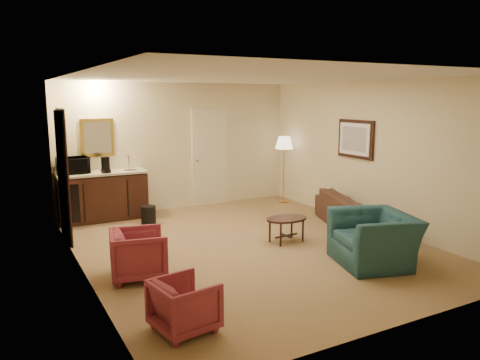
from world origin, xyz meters
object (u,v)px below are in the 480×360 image
object	(u,v)px
rose_chair_far	(184,303)
wetbar_cabinet	(103,196)
sofa	(354,206)
coffee_maker	(106,165)
floor_lamp	(284,170)
teal_armchair	(374,230)
waste_bin	(148,215)
rose_chair_near	(138,252)
microwave	(73,164)
coffee_table	(286,230)

from	to	relation	value
rose_chair_far	wetbar_cabinet	bearing A→B (deg)	-11.94
sofa	coffee_maker	size ratio (longest dim) A/B	6.80
rose_chair_far	floor_lamp	xyz separation A→B (m)	(4.10, 4.40, 0.44)
rose_chair_far	floor_lamp	distance (m)	6.03
sofa	teal_armchair	xyz separation A→B (m)	(-1.01, -1.53, 0.09)
teal_armchair	floor_lamp	world-z (taller)	floor_lamp
waste_bin	sofa	bearing A→B (deg)	-32.26
rose_chair_near	microwave	size ratio (longest dim) A/B	1.28
sofa	coffee_table	distance (m)	1.54
rose_chair_far	coffee_maker	world-z (taller)	coffee_maker
rose_chair_far	floor_lamp	world-z (taller)	floor_lamp
sofa	floor_lamp	distance (m)	2.36
wetbar_cabinet	waste_bin	bearing A→B (deg)	-47.92
rose_chair_far	sofa	bearing A→B (deg)	-71.97
floor_lamp	sofa	bearing A→B (deg)	-91.22
wetbar_cabinet	rose_chair_near	world-z (taller)	wetbar_cabinet
coffee_maker	microwave	bearing A→B (deg)	149.71
sofa	rose_chair_near	distance (m)	4.08
teal_armchair	microwave	xyz separation A→B (m)	(-3.29, 4.31, 0.62)
rose_chair_far	microwave	size ratio (longest dim) A/B	1.08
teal_armchair	microwave	size ratio (longest dim) A/B	2.03
wetbar_cabinet	waste_bin	size ratio (longest dim) A/B	4.84
waste_bin	microwave	bearing A→B (deg)	145.33
rose_chair_near	microwave	distance (m)	3.36
teal_armchair	coffee_maker	size ratio (longest dim) A/B	3.71
rose_chair_far	microwave	distance (m)	4.92
coffee_table	teal_armchair	bearing A→B (deg)	-70.16
teal_armchair	coffee_maker	world-z (taller)	coffee_maker
rose_chair_far	coffee_table	size ratio (longest dim) A/B	0.84
microwave	rose_chair_near	bearing A→B (deg)	-89.19
teal_armchair	rose_chair_near	size ratio (longest dim) A/B	1.58
teal_armchair	rose_chair_near	distance (m)	3.22
rose_chair_near	teal_armchair	bearing A→B (deg)	-97.81
rose_chair_far	waste_bin	world-z (taller)	rose_chair_far
sofa	waste_bin	bearing A→B (deg)	77.23
rose_chair_far	waste_bin	distance (m)	4.15
rose_chair_far	teal_armchair	bearing A→B (deg)	-88.93
coffee_table	microwave	bearing A→B (deg)	133.78
waste_bin	coffee_maker	world-z (taller)	coffee_maker
coffee_maker	rose_chair_far	bearing A→B (deg)	-105.48
microwave	wetbar_cabinet	bearing A→B (deg)	-12.16
teal_armchair	rose_chair_far	distance (m)	3.09
sofa	rose_chair_far	bearing A→B (deg)	136.46
rose_chair_far	coffee_maker	size ratio (longest dim) A/B	1.97
waste_bin	microwave	size ratio (longest dim) A/B	0.62
teal_armchair	coffee_maker	distance (m)	4.98
wetbar_cabinet	sofa	bearing A→B (deg)	-35.48
teal_armchair	rose_chair_far	size ratio (longest dim) A/B	1.88
sofa	waste_bin	xyz separation A→B (m)	(-3.15, 1.99, -0.23)
sofa	coffee_table	size ratio (longest dim) A/B	2.89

